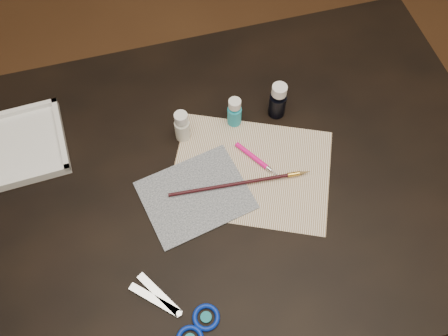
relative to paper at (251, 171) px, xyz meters
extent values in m
cube|color=#422614|center=(-0.07, 0.00, -0.76)|extent=(3.50, 3.50, 0.02)
cube|color=black|center=(-0.07, 0.00, -0.38)|extent=(1.30, 0.90, 0.75)
cube|color=white|center=(0.00, 0.00, 0.00)|extent=(0.44, 0.40, 0.00)
cube|color=black|center=(-0.14, -0.03, 0.00)|extent=(0.26, 0.23, 0.00)
cylinder|color=silver|center=(-0.13, 0.14, 0.04)|extent=(0.04, 0.04, 0.09)
cylinder|color=#1F9BB5|center=(0.00, 0.15, 0.04)|extent=(0.04, 0.04, 0.08)
cylinder|color=black|center=(0.11, 0.14, 0.05)|extent=(0.05, 0.05, 0.10)
cube|color=white|center=(-0.51, 0.20, 0.01)|extent=(0.22, 0.22, 0.03)
camera|label=1|loc=(-0.21, -0.53, 1.01)|focal=40.00mm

